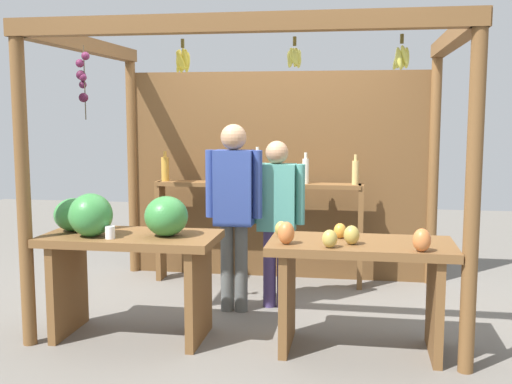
{
  "coord_description": "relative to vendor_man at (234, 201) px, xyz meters",
  "views": [
    {
      "loc": [
        0.82,
        -5.19,
        1.68
      ],
      "look_at": [
        0.0,
        -0.22,
        1.04
      ],
      "focal_mm": 44.29,
      "sensor_mm": 36.0,
      "label": 1
    }
  ],
  "objects": [
    {
      "name": "bottle_shelf_unit",
      "position": [
        0.04,
        0.9,
        -0.17
      ],
      "size": [
        2.04,
        0.22,
        1.35
      ],
      "color": "brown",
      "rests_on": "ground"
    },
    {
      "name": "fruit_counter_left",
      "position": [
        -0.69,
        -0.75,
        -0.22
      ],
      "size": [
        1.31,
        0.65,
        1.1
      ],
      "color": "brown",
      "rests_on": "ground"
    },
    {
      "name": "ground_plane",
      "position": [
        0.21,
        0.08,
        -0.95
      ],
      "size": [
        12.0,
        12.0,
        0.0
      ],
      "primitive_type": "plane",
      "color": "slate",
      "rests_on": "ground"
    },
    {
      "name": "vendor_woman",
      "position": [
        0.34,
        0.17,
        -0.1
      ],
      "size": [
        0.48,
        0.2,
        1.44
      ],
      "rotation": [
        0.0,
        0.0,
        -0.15
      ],
      "color": "#46376B",
      "rests_on": "ground"
    },
    {
      "name": "market_stall",
      "position": [
        0.21,
        0.58,
        0.42
      ],
      "size": [
        3.18,
        2.29,
        2.31
      ],
      "color": "brown",
      "rests_on": "ground"
    },
    {
      "name": "vendor_man",
      "position": [
        0.0,
        0.0,
        0.0
      ],
      "size": [
        0.48,
        0.21,
        1.58
      ],
      "rotation": [
        0.0,
        0.0,
        0.11
      ],
      "color": "#575B59",
      "rests_on": "ground"
    },
    {
      "name": "fruit_counter_right",
      "position": [
        1.04,
        -0.74,
        -0.37
      ],
      "size": [
        1.28,
        0.65,
        0.94
      ],
      "color": "brown",
      "rests_on": "ground"
    }
  ]
}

